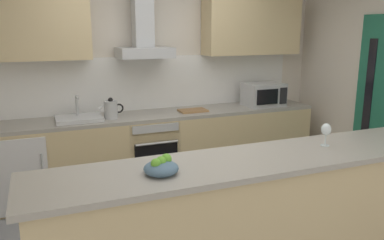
% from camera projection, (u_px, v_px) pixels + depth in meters
% --- Properties ---
extents(wall_back, '(5.64, 0.12, 2.60)m').
position_uv_depth(wall_back, '(147.00, 77.00, 4.92)').
color(wall_back, silver).
rests_on(wall_back, ground).
extents(backsplash_tile, '(3.95, 0.02, 0.66)m').
position_uv_depth(backsplash_tile, '(149.00, 83.00, 4.87)').
color(backsplash_tile, white).
extents(counter_back, '(4.09, 0.60, 0.90)m').
position_uv_depth(counter_back, '(157.00, 149.00, 4.77)').
color(counter_back, '#D1B784').
rests_on(counter_back, ground).
extents(counter_island, '(3.19, 0.64, 1.01)m').
position_uv_depth(counter_island, '(255.00, 222.00, 2.85)').
color(counter_island, '#D1B784').
rests_on(counter_island, ground).
extents(upper_cabinets, '(4.03, 0.32, 0.70)m').
position_uv_depth(upper_cabinets, '(151.00, 27.00, 4.57)').
color(upper_cabinets, '#D1B784').
extents(oven, '(0.60, 0.62, 0.80)m').
position_uv_depth(oven, '(150.00, 150.00, 4.71)').
color(oven, slate).
rests_on(oven, ground).
extents(refrigerator, '(0.58, 0.60, 0.85)m').
position_uv_depth(refrigerator, '(21.00, 169.00, 4.19)').
color(refrigerator, white).
rests_on(refrigerator, ground).
extents(microwave, '(0.50, 0.38, 0.30)m').
position_uv_depth(microwave, '(264.00, 94.00, 5.12)').
color(microwave, '#B7BABC').
rests_on(microwave, counter_back).
extents(sink, '(0.50, 0.40, 0.26)m').
position_uv_depth(sink, '(79.00, 118.00, 4.32)').
color(sink, silver).
rests_on(sink, counter_back).
extents(kettle, '(0.29, 0.15, 0.24)m').
position_uv_depth(kettle, '(111.00, 109.00, 4.39)').
color(kettle, '#B7BABC').
rests_on(kettle, counter_back).
extents(range_hood, '(0.62, 0.45, 0.72)m').
position_uv_depth(range_hood, '(144.00, 38.00, 4.52)').
color(range_hood, '#B7BABC').
extents(wine_glass, '(0.08, 0.08, 0.18)m').
position_uv_depth(wine_glass, '(326.00, 130.00, 2.99)').
color(wine_glass, silver).
rests_on(wine_glass, counter_island).
extents(fruit_bowl, '(0.22, 0.22, 0.13)m').
position_uv_depth(fruit_bowl, '(161.00, 167.00, 2.43)').
color(fruit_bowl, slate).
rests_on(fruit_bowl, counter_island).
extents(chopping_board, '(0.34, 0.22, 0.02)m').
position_uv_depth(chopping_board, '(193.00, 111.00, 4.79)').
color(chopping_board, '#9E7247').
rests_on(chopping_board, counter_back).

